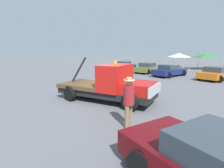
# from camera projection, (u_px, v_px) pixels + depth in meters

# --- Properties ---
(ground_plane) EXTENTS (160.00, 160.00, 0.00)m
(ground_plane) POSITION_uv_depth(u_px,v_px,m) (106.00, 100.00, 10.26)
(ground_plane) COLOR slate
(tow_truck) EXTENTS (6.07, 3.66, 2.51)m
(tow_truck) POSITION_uv_depth(u_px,v_px,m) (111.00, 86.00, 9.92)
(tow_truck) COLOR black
(tow_truck) RESTS_ON ground
(person_near_truck) EXTENTS (0.43, 0.43, 1.92)m
(person_near_truck) POSITION_uv_depth(u_px,v_px,m) (129.00, 98.00, 6.46)
(person_near_truck) COLOR #847051
(person_near_truck) RESTS_ON ground
(parked_car_teal) EXTENTS (2.77, 4.66, 1.34)m
(parked_car_teal) POSITION_uv_depth(u_px,v_px,m) (124.00, 66.00, 26.70)
(parked_car_teal) COLOR #196670
(parked_car_teal) RESTS_ON ground
(parked_car_olive) EXTENTS (2.52, 4.27, 1.34)m
(parked_car_olive) POSITION_uv_depth(u_px,v_px,m) (148.00, 68.00, 22.99)
(parked_car_olive) COLOR olive
(parked_car_olive) RESTS_ON ground
(parked_car_navy) EXTENTS (2.73, 4.54, 1.34)m
(parked_car_navy) POSITION_uv_depth(u_px,v_px,m) (169.00, 71.00, 19.94)
(parked_car_navy) COLOR navy
(parked_car_navy) RESTS_ON ground
(parked_car_orange) EXTENTS (2.88, 4.49, 1.34)m
(parked_car_orange) POSITION_uv_depth(u_px,v_px,m) (216.00, 74.00, 17.36)
(parked_car_orange) COLOR orange
(parked_car_orange) RESTS_ON ground
(canopy_tent_white) EXTENTS (3.24, 3.24, 2.49)m
(canopy_tent_white) POSITION_uv_depth(u_px,v_px,m) (179.00, 55.00, 30.37)
(canopy_tent_white) COLOR #9E9EA3
(canopy_tent_white) RESTS_ON ground
(canopy_tent_green) EXTENTS (3.44, 3.44, 2.51)m
(canopy_tent_green) POSITION_uv_depth(u_px,v_px,m) (206.00, 56.00, 27.21)
(canopy_tent_green) COLOR #9E9EA3
(canopy_tent_green) RESTS_ON ground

